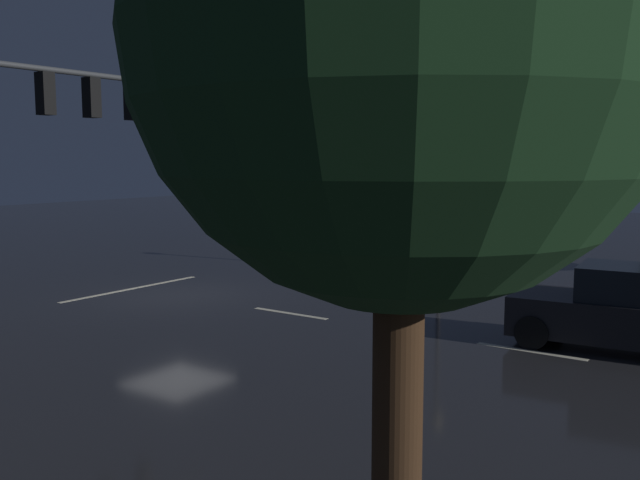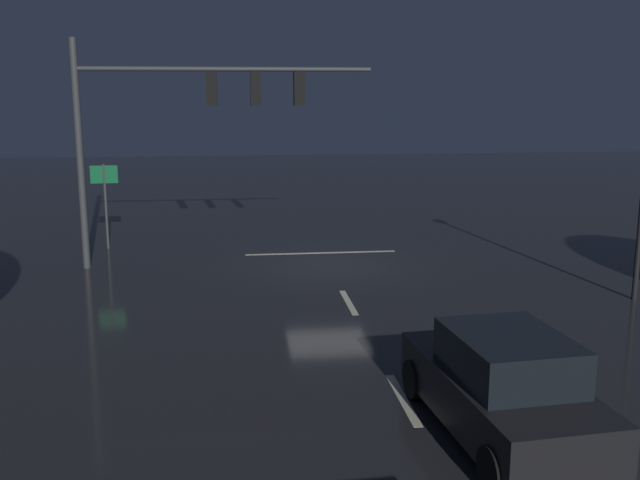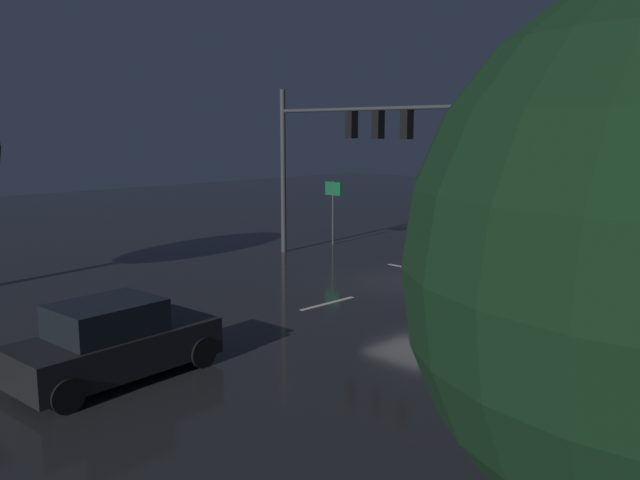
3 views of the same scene
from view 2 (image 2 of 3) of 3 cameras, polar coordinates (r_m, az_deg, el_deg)
ground_plane at (r=22.45m, az=0.63°, el=-2.03°), size 80.00×80.00×0.00m
traffic_signal_assembly at (r=22.33m, az=-10.33°, el=10.04°), size 8.81×0.47×6.79m
lane_dash_far at (r=18.62m, az=2.25°, el=-4.88°), size 0.16×2.20×0.01m
lane_dash_mid at (r=13.09m, az=6.50°, el=-12.25°), size 0.16×2.20×0.01m
stop_bar at (r=24.22m, az=0.07°, el=-1.01°), size 5.00×0.16×0.01m
car_approaching at (r=11.78m, az=14.07°, el=-11.11°), size 2.23×4.49×1.70m
route_sign at (r=25.62m, az=-16.48°, el=3.92°), size 0.90×0.11×2.89m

